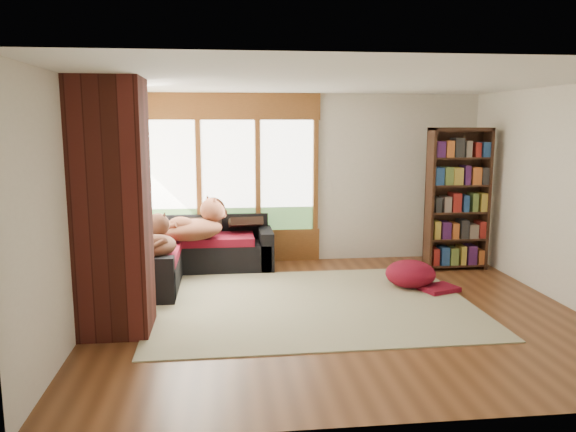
{
  "coord_description": "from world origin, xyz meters",
  "views": [
    {
      "loc": [
        -1.27,
        -6.14,
        2.15
      ],
      "look_at": [
        -0.45,
        1.06,
        0.95
      ],
      "focal_mm": 35.0,
      "sensor_mm": 36.0,
      "label": 1
    }
  ],
  "objects_px": {
    "brick_chimney": "(113,208)",
    "pouf": "(410,273)",
    "sectional_sofa": "(177,256)",
    "area_rug": "(312,304)",
    "dog_tan": "(198,220)",
    "dog_brindle": "(157,236)",
    "bookshelf": "(458,199)"
  },
  "relations": [
    {
      "from": "bookshelf",
      "to": "pouf",
      "type": "xyz_separation_m",
      "value": [
        -0.98,
        -0.86,
        -0.85
      ]
    },
    {
      "from": "brick_chimney",
      "to": "sectional_sofa",
      "type": "bearing_deg",
      "value": 77.71
    },
    {
      "from": "area_rug",
      "to": "brick_chimney",
      "type": "bearing_deg",
      "value": -164.01
    },
    {
      "from": "bookshelf",
      "to": "pouf",
      "type": "height_order",
      "value": "bookshelf"
    },
    {
      "from": "pouf",
      "to": "sectional_sofa",
      "type": "bearing_deg",
      "value": 164.58
    },
    {
      "from": "area_rug",
      "to": "bookshelf",
      "type": "bearing_deg",
      "value": 30.91
    },
    {
      "from": "sectional_sofa",
      "to": "area_rug",
      "type": "bearing_deg",
      "value": -41.23
    },
    {
      "from": "brick_chimney",
      "to": "sectional_sofa",
      "type": "relative_size",
      "value": 1.18
    },
    {
      "from": "area_rug",
      "to": "dog_brindle",
      "type": "height_order",
      "value": "dog_brindle"
    },
    {
      "from": "bookshelf",
      "to": "area_rug",
      "type": "bearing_deg",
      "value": -149.09
    },
    {
      "from": "sectional_sofa",
      "to": "dog_brindle",
      "type": "xyz_separation_m",
      "value": [
        -0.17,
        -0.8,
        0.45
      ]
    },
    {
      "from": "pouf",
      "to": "dog_brindle",
      "type": "bearing_deg",
      "value": 178.96
    },
    {
      "from": "sectional_sofa",
      "to": "area_rug",
      "type": "distance_m",
      "value": 2.25
    },
    {
      "from": "sectional_sofa",
      "to": "brick_chimney",
      "type": "bearing_deg",
      "value": -103.58
    },
    {
      "from": "dog_tan",
      "to": "sectional_sofa",
      "type": "bearing_deg",
      "value": 160.39
    },
    {
      "from": "bookshelf",
      "to": "brick_chimney",
      "type": "bearing_deg",
      "value": -155.75
    },
    {
      "from": "bookshelf",
      "to": "dog_brindle",
      "type": "bearing_deg",
      "value": -169.39
    },
    {
      "from": "brick_chimney",
      "to": "bookshelf",
      "type": "xyz_separation_m",
      "value": [
        4.54,
        2.05,
        -0.25
      ]
    },
    {
      "from": "brick_chimney",
      "to": "pouf",
      "type": "xyz_separation_m",
      "value": [
        3.56,
        1.19,
        -1.11
      ]
    },
    {
      "from": "sectional_sofa",
      "to": "area_rug",
      "type": "height_order",
      "value": "sectional_sofa"
    },
    {
      "from": "pouf",
      "to": "dog_brindle",
      "type": "relative_size",
      "value": 0.82
    },
    {
      "from": "sectional_sofa",
      "to": "dog_tan",
      "type": "relative_size",
      "value": 2.1
    },
    {
      "from": "dog_tan",
      "to": "dog_brindle",
      "type": "bearing_deg",
      "value": -149.12
    },
    {
      "from": "brick_chimney",
      "to": "dog_tan",
      "type": "distance_m",
      "value": 2.29
    },
    {
      "from": "brick_chimney",
      "to": "area_rug",
      "type": "xyz_separation_m",
      "value": [
        2.15,
        0.62,
        -1.29
      ]
    },
    {
      "from": "sectional_sofa",
      "to": "dog_tan",
      "type": "height_order",
      "value": "dog_tan"
    },
    {
      "from": "area_rug",
      "to": "dog_brindle",
      "type": "bearing_deg",
      "value": 161.42
    },
    {
      "from": "pouf",
      "to": "dog_tan",
      "type": "bearing_deg",
      "value": 161.92
    },
    {
      "from": "bookshelf",
      "to": "dog_tan",
      "type": "distance_m",
      "value": 3.8
    },
    {
      "from": "dog_tan",
      "to": "dog_brindle",
      "type": "relative_size",
      "value": 1.3
    },
    {
      "from": "sectional_sofa",
      "to": "bookshelf",
      "type": "relative_size",
      "value": 1.05
    },
    {
      "from": "dog_brindle",
      "to": "bookshelf",
      "type": "bearing_deg",
      "value": -81.61
    }
  ]
}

